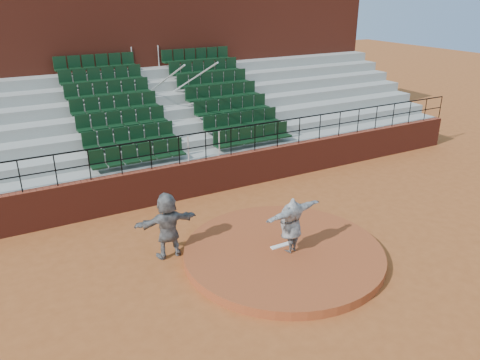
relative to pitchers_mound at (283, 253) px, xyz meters
name	(u,v)px	position (x,y,z in m)	size (l,w,h in m)	color
ground	(283,256)	(0.00, 0.00, -0.12)	(90.00, 90.00, 0.00)	#A05024
pitchers_mound	(283,253)	(0.00, 0.00, 0.00)	(5.50, 5.50, 0.25)	#9A4422
pitching_rubber	(281,246)	(0.00, 0.15, 0.14)	(0.60, 0.15, 0.03)	white
boundary_wall	(207,176)	(0.00, 5.00, 0.53)	(24.00, 0.30, 1.30)	maroon
wall_railing	(206,140)	(0.00, 5.00, 1.90)	(24.04, 0.05, 1.03)	black
seating_deck	(169,130)	(0.00, 8.65, 1.32)	(24.00, 5.97, 4.63)	#9A9A95
press_box_facade	(136,66)	(0.00, 12.60, 3.43)	(24.00, 3.00, 7.10)	maroon
pitcher	(291,225)	(0.09, -0.17, 0.92)	(1.95, 0.53, 1.59)	black
fielder	(168,225)	(-2.75, 1.58, 0.82)	(1.75, 0.56, 1.89)	black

